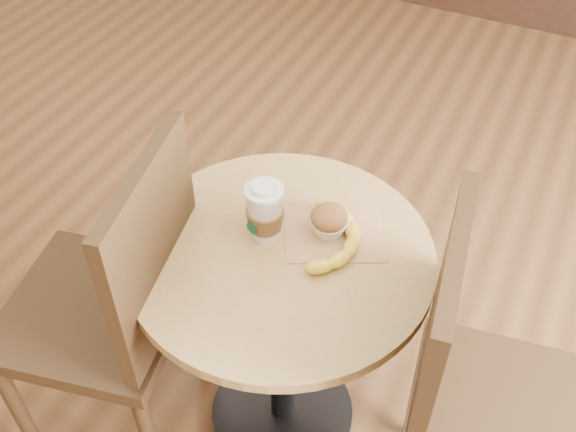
# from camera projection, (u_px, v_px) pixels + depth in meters

# --- Properties ---
(cafe_table) EXTENTS (0.74, 0.74, 0.75)m
(cafe_table) POSITION_uv_depth(u_px,v_px,m) (281.00, 304.00, 1.75)
(cafe_table) COLOR black
(cafe_table) RESTS_ON ground
(chair_left) EXTENTS (0.54, 0.54, 1.04)m
(chair_left) POSITION_uv_depth(u_px,v_px,m) (118.00, 303.00, 1.72)
(chair_left) COLOR #342312
(chair_left) RESTS_ON ground
(chair_right) EXTENTS (0.52, 0.52, 1.04)m
(chair_right) POSITION_uv_depth(u_px,v_px,m) (482.00, 403.00, 1.51)
(chair_right) COLOR #342312
(chair_right) RESTS_ON ground
(kraft_bag) EXTENTS (0.30, 0.27, 0.00)m
(kraft_bag) POSITION_uv_depth(u_px,v_px,m) (334.00, 236.00, 1.64)
(kraft_bag) COLOR #AD7D53
(kraft_bag) RESTS_ON cafe_table
(coffee_cup) EXTENTS (0.09, 0.10, 0.16)m
(coffee_cup) POSITION_uv_depth(u_px,v_px,m) (265.00, 213.00, 1.60)
(coffee_cup) COLOR silver
(coffee_cup) RESTS_ON cafe_table
(muffin) EXTENTS (0.09, 0.09, 0.08)m
(muffin) POSITION_uv_depth(u_px,v_px,m) (329.00, 221.00, 1.62)
(muffin) COLOR silver
(muffin) RESTS_ON kraft_bag
(banana) EXTENTS (0.22, 0.29, 0.04)m
(banana) POSITION_uv_depth(u_px,v_px,m) (332.00, 239.00, 1.61)
(banana) COLOR yellow
(banana) RESTS_ON kraft_bag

